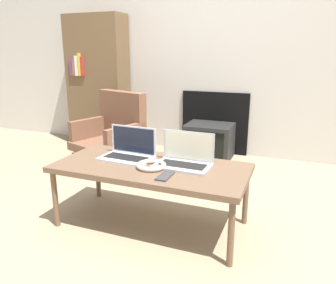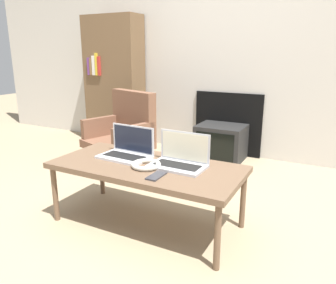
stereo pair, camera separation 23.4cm
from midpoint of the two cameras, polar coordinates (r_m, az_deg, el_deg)
ground_plane at (r=2.20m, az=-1.91°, el=-15.18°), size 14.00×14.00×0.00m
wall_back at (r=3.69m, az=13.47°, el=17.60°), size 7.00×0.08×2.60m
table at (r=2.12m, az=-0.61°, el=-4.84°), size 1.24×0.58×0.42m
laptop_left at (r=2.25m, az=-4.13°, el=-1.51°), size 0.36×0.23×0.21m
laptop_right at (r=2.08m, az=5.34°, el=-3.00°), size 0.35×0.22×0.21m
headphones at (r=2.06m, az=-0.60°, el=-4.03°), size 0.19×0.19×0.03m
phone at (r=1.91m, az=1.48°, el=-5.97°), size 0.07×0.15×0.01m
tv at (r=3.57m, az=11.06°, el=-0.06°), size 0.49×0.41×0.37m
armchair at (r=3.37m, az=-5.62°, el=2.29°), size 0.74×0.69×0.74m
bookshelf at (r=4.13m, az=-7.71°, el=10.45°), size 0.72×0.32×1.54m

